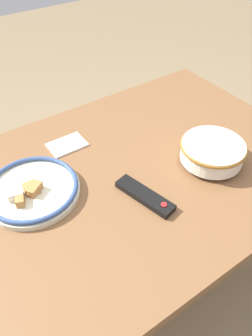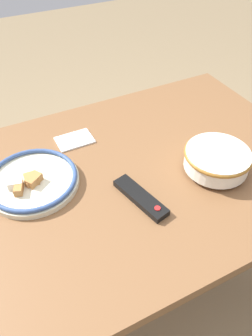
% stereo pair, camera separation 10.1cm
% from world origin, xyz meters
% --- Properties ---
extents(ground_plane, '(8.00, 8.00, 0.00)m').
position_xyz_m(ground_plane, '(0.00, 0.00, 0.00)').
color(ground_plane, '#7F6B4C').
extents(dining_table, '(1.30, 0.86, 0.75)m').
position_xyz_m(dining_table, '(0.00, 0.00, 0.66)').
color(dining_table, brown).
rests_on(dining_table, ground_plane).
extents(noodle_bowl, '(0.21, 0.21, 0.07)m').
position_xyz_m(noodle_bowl, '(-0.26, 0.12, 0.79)').
color(noodle_bowl, silver).
rests_on(noodle_bowl, dining_table).
extents(food_plate, '(0.28, 0.28, 0.04)m').
position_xyz_m(food_plate, '(0.28, -0.08, 0.76)').
color(food_plate, beige).
rests_on(food_plate, dining_table).
extents(tv_remote, '(0.09, 0.20, 0.02)m').
position_xyz_m(tv_remote, '(0.02, 0.12, 0.76)').
color(tv_remote, black).
rests_on(tv_remote, dining_table).
extents(folded_napkin, '(0.13, 0.09, 0.01)m').
position_xyz_m(folded_napkin, '(0.09, -0.23, 0.75)').
color(folded_napkin, white).
rests_on(folded_napkin, dining_table).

